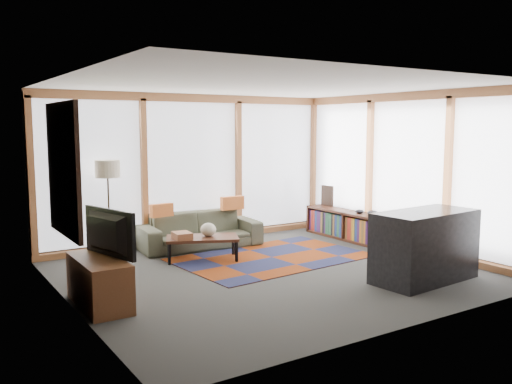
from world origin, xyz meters
TOP-DOWN VIEW (x-y plane):
  - ground at (0.00, 0.00)m, footprint 5.50×5.50m
  - room_envelope at (0.49, 0.56)m, footprint 5.52×5.02m
  - rug at (0.48, 0.69)m, footprint 3.04×2.08m
  - sofa at (-0.14, 1.95)m, footprint 2.10×0.96m
  - pillow_left at (-0.83, 1.93)m, footprint 0.39×0.16m
  - pillow_right at (0.52, 1.98)m, footprint 0.42×0.15m
  - floor_lamp at (-1.64, 2.08)m, footprint 0.38×0.38m
  - coffee_table at (-0.50, 1.15)m, footprint 1.21×0.94m
  - book_stack at (-0.82, 1.18)m, footprint 0.27×0.33m
  - vase at (-0.40, 1.14)m, footprint 0.25×0.25m
  - bookshelf at (2.43, 1.04)m, footprint 0.38×2.07m
  - bowl_a at (2.44, 0.48)m, footprint 0.24×0.24m
  - bowl_b at (2.43, 0.80)m, footprint 0.18×0.18m
  - shelf_picture at (2.55, 1.82)m, footprint 0.06×0.30m
  - tv_console at (-2.47, -0.13)m, footprint 0.46×1.11m
  - television at (-2.40, -0.08)m, footprint 0.37×0.96m
  - bar_counter at (1.48, -1.44)m, footprint 1.52×0.79m

SIDE VIEW (x-z plane):
  - ground at x=0.00m, z-range 0.00..0.00m
  - rug at x=0.48m, z-range 0.00..0.01m
  - coffee_table at x=-0.50m, z-range 0.00..0.36m
  - bookshelf at x=2.43m, z-range 0.00..0.52m
  - tv_console at x=-2.47m, z-range 0.00..0.55m
  - sofa at x=-0.14m, z-range 0.00..0.60m
  - book_stack at x=-0.82m, z-range 0.36..0.46m
  - vase at x=-0.40m, z-range 0.36..0.57m
  - bar_counter at x=1.48m, z-range 0.00..0.94m
  - bowl_b at x=2.43m, z-range 0.52..0.59m
  - bowl_a at x=2.44m, z-range 0.52..0.61m
  - pillow_left at x=-0.83m, z-range 0.60..0.81m
  - pillow_right at x=0.52m, z-range 0.60..0.83m
  - shelf_picture at x=2.55m, z-range 0.52..0.91m
  - floor_lamp at x=-1.64m, z-range 0.00..1.53m
  - television at x=-2.40m, z-range 0.55..1.11m
  - room_envelope at x=0.49m, z-range 0.23..2.85m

